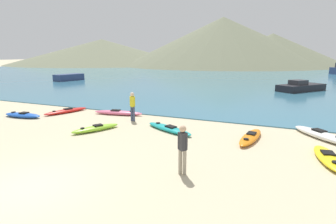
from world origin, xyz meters
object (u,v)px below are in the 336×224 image
kayak_on_sand_1 (96,128)px  moored_boat_3 (200,67)px  kayak_on_sand_4 (118,113)px  kayak_on_sand_5 (251,137)px  person_near_waterline (132,105)px  kayak_on_sand_2 (321,135)px  moored_boat_0 (301,87)px  kayak_on_sand_3 (66,111)px  person_near_foreground (183,147)px  kayak_on_sand_6 (329,158)px  kayak_on_sand_7 (169,129)px  moored_boat_1 (69,77)px  kayak_on_sand_0 (23,115)px

kayak_on_sand_1 → moored_boat_3: (-10.57, 56.70, 0.58)m
kayak_on_sand_4 → kayak_on_sand_5: (8.76, -2.06, -0.01)m
kayak_on_sand_5 → person_near_waterline: bearing=171.9°
kayak_on_sand_2 → person_near_waterline: 10.18m
kayak_on_sand_4 → moored_boat_0: size_ratio=0.59×
kayak_on_sand_3 → person_near_foreground: person_near_foreground is taller
kayak_on_sand_3 → kayak_on_sand_6: kayak_on_sand_6 is taller
person_near_waterline → moored_boat_0: person_near_waterline is taller
kayak_on_sand_2 → kayak_on_sand_7: bearing=-167.1°
kayak_on_sand_2 → moored_boat_1: (-32.06, 17.53, 0.37)m
kayak_on_sand_5 → kayak_on_sand_1: bearing=-168.1°
kayak_on_sand_1 → person_near_waterline: 2.86m
kayak_on_sand_2 → kayak_on_sand_3: size_ratio=0.96×
kayak_on_sand_6 → person_near_foreground: size_ratio=1.66×
kayak_on_sand_0 → kayak_on_sand_7: kayak_on_sand_0 is taller
moored_boat_1 → kayak_on_sand_7: bearing=-37.8°
kayak_on_sand_1 → kayak_on_sand_2: (10.87, 3.16, 0.04)m
kayak_on_sand_1 → kayak_on_sand_2: 11.32m
kayak_on_sand_3 → moored_boat_0: 24.28m
kayak_on_sand_7 → person_near_waterline: person_near_waterline is taller
kayak_on_sand_4 → kayak_on_sand_6: (11.76, -3.56, -0.01)m
kayak_on_sand_1 → kayak_on_sand_7: (3.59, 1.49, -0.01)m
kayak_on_sand_0 → kayak_on_sand_4: bearing=29.8°
kayak_on_sand_7 → kayak_on_sand_4: bearing=154.5°
kayak_on_sand_7 → moored_boat_3: (-14.16, 55.21, 0.59)m
kayak_on_sand_2 → moored_boat_0: size_ratio=0.52×
kayak_on_sand_0 → kayak_on_sand_3: 2.67m
kayak_on_sand_3 → person_near_waterline: 5.51m
kayak_on_sand_0 → kayak_on_sand_2: bearing=8.3°
moored_boat_0 → moored_boat_1: moored_boat_0 is taller
kayak_on_sand_2 → person_near_foreground: (-4.88, -6.24, 0.80)m
kayak_on_sand_5 → kayak_on_sand_6: 3.36m
kayak_on_sand_1 → kayak_on_sand_7: bearing=22.5°
kayak_on_sand_7 → person_near_foreground: (2.41, -4.57, 0.85)m
person_near_waterline → moored_boat_3: 55.25m
person_near_waterline → person_near_foreground: bearing=-47.3°
kayak_on_sand_5 → kayak_on_sand_0: bearing=-176.1°
kayak_on_sand_0 → kayak_on_sand_7: 9.92m
kayak_on_sand_6 → kayak_on_sand_0: bearing=178.2°
kayak_on_sand_3 → moored_boat_0: moored_boat_0 is taller
person_near_foreground → person_near_waterline: (-5.26, 5.70, 0.03)m
kayak_on_sand_6 → moored_boat_1: 37.98m
kayak_on_sand_5 → moored_boat_1: bearing=146.6°
kayak_on_sand_2 → kayak_on_sand_6: size_ratio=1.06×
person_near_waterline → moored_boat_3: size_ratio=0.51×
kayak_on_sand_6 → moored_boat_3: (-21.31, 56.58, 0.58)m
kayak_on_sand_3 → kayak_on_sand_7: 8.39m
kayak_on_sand_1 → kayak_on_sand_6: 10.74m
kayak_on_sand_0 → kayak_on_sand_7: (9.89, 0.83, -0.02)m
moored_boat_3 → person_near_waterline: bearing=-78.2°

